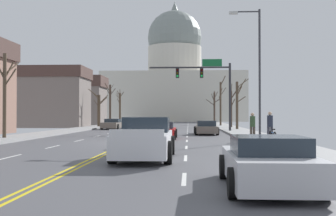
# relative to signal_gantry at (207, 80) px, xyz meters

# --- Properties ---
(ground) EXTENTS (20.00, 180.00, 0.20)m
(ground) POSITION_rel_signal_gantry_xyz_m (-5.41, -15.39, -5.03)
(ground) COLOR #4F4F54
(signal_gantry) EXTENTS (7.91, 0.41, 6.92)m
(signal_gantry) POSITION_rel_signal_gantry_xyz_m (0.00, 0.00, 0.00)
(signal_gantry) COLOR #28282D
(signal_gantry) RESTS_ON ground
(street_lamp_right) EXTENTS (2.03, 0.24, 8.37)m
(street_lamp_right) POSITION_rel_signal_gantry_xyz_m (2.56, -13.16, -0.02)
(street_lamp_right) COLOR #333338
(street_lamp_right) RESTS_ON ground
(capitol_building) EXTENTS (34.45, 22.87, 30.79)m
(capitol_building) POSITION_rel_signal_gantry_xyz_m (-5.41, 66.04, 4.95)
(capitol_building) COLOR beige
(capitol_building) RESTS_ON ground
(sedan_near_00) EXTENTS (2.02, 4.56, 1.17)m
(sedan_near_00) POSITION_rel_signal_gantry_xyz_m (-0.32, -4.86, -4.50)
(sedan_near_00) COLOR #6B6056
(sedan_near_00) RESTS_ON ground
(sedan_near_01) EXTENTS (1.97, 4.38, 1.18)m
(sedan_near_01) POSITION_rel_signal_gantry_xyz_m (-3.61, -11.15, -4.50)
(sedan_near_01) COLOR #B71414
(sedan_near_01) RESTS_ON ground
(sedan_near_02) EXTENTS (2.14, 4.34, 1.15)m
(sedan_near_02) POSITION_rel_signal_gantry_xyz_m (-3.85, -18.01, -4.50)
(sedan_near_02) COLOR silver
(sedan_near_02) RESTS_ON ground
(pickup_truck_near_03) EXTENTS (2.23, 5.57, 1.59)m
(pickup_truck_near_03) POSITION_rel_signal_gantry_xyz_m (-3.46, -24.10, -4.33)
(pickup_truck_near_03) COLOR silver
(pickup_truck_near_03) RESTS_ON ground
(sedan_near_04) EXTENTS (2.04, 4.25, 1.21)m
(sedan_near_04) POSITION_rel_signal_gantry_xyz_m (0.02, -30.41, -4.48)
(sedan_near_04) COLOR silver
(sedan_near_04) RESTS_ON ground
(sedan_oncoming_00) EXTENTS (2.12, 4.72, 1.19)m
(sedan_oncoming_00) POSITION_rel_signal_gantry_xyz_m (-10.59, 7.33, -4.49)
(sedan_oncoming_00) COLOR #6B6056
(sedan_oncoming_00) RESTS_ON ground
(sedan_oncoming_01) EXTENTS (2.08, 4.39, 1.27)m
(sedan_oncoming_01) POSITION_rel_signal_gantry_xyz_m (-10.53, 20.83, -4.46)
(sedan_oncoming_01) COLOR silver
(sedan_oncoming_01) RESTS_ON ground
(sedan_oncoming_02) EXTENTS (2.08, 4.31, 1.22)m
(sedan_oncoming_02) POSITION_rel_signal_gantry_xyz_m (-7.02, 32.28, -4.46)
(sedan_oncoming_02) COLOR silver
(sedan_oncoming_02) RESTS_ON ground
(flank_building_00) EXTENTS (11.01, 6.49, 7.82)m
(flank_building_00) POSITION_rel_signal_gantry_xyz_m (-20.53, 13.20, -1.09)
(flank_building_00) COLOR slate
(flank_building_00) RESTS_ON ground
(flank_building_02) EXTENTS (13.77, 6.46, 7.87)m
(flank_building_02) POSITION_rel_signal_gantry_xyz_m (-22.32, 26.54, -1.06)
(flank_building_02) COLOR slate
(flank_building_02) RESTS_ON ground
(bare_tree_00) EXTENTS (1.12, 2.57, 5.41)m
(bare_tree_00) POSITION_rel_signal_gantry_xyz_m (3.47, 10.92, -2.38)
(bare_tree_00) COLOR #423328
(bare_tree_00) RESTS_ON ground
(bare_tree_01) EXTENTS (1.59, 1.69, 6.05)m
(bare_tree_01) POSITION_rel_signal_gantry_xyz_m (-14.32, 34.69, -1.97)
(bare_tree_01) COLOR #4C3D2D
(bare_tree_01) RESTS_ON ground
(bare_tree_02) EXTENTS (1.52, 2.02, 5.45)m
(bare_tree_02) POSITION_rel_signal_gantry_xyz_m (3.42, 4.33, -2.19)
(bare_tree_02) COLOR #4C3D2D
(bare_tree_02) RESTS_ON ground
(bare_tree_03) EXTENTS (1.97, 1.57, 6.38)m
(bare_tree_03) POSITION_rel_signal_gantry_xyz_m (-13.66, 21.82, -1.68)
(bare_tree_03) COLOR #423328
(bare_tree_03) RESTS_ON ground
(bare_tree_04) EXTENTS (0.96, 2.18, 6.96)m
(bare_tree_04) POSITION_rel_signal_gantry_xyz_m (2.72, 18.39, -1.56)
(bare_tree_04) COLOR #4C3D2D
(bare_tree_04) RESTS_ON ground
(bare_tree_05) EXTENTS (2.28, 2.25, 5.68)m
(bare_tree_05) POSITION_rel_signal_gantry_xyz_m (-14.18, -12.79, -1.73)
(bare_tree_05) COLOR #4C3D2D
(bare_tree_05) RESTS_ON ground
(bare_tree_06) EXTENTS (2.58, 2.73, 5.56)m
(bare_tree_06) POSITION_rel_signal_gantry_xyz_m (2.51, 29.34, -1.98)
(bare_tree_06) COLOR #423328
(bare_tree_06) RESTS_ON ground
(bare_tree_07) EXTENTS (2.40, 2.02, 4.86)m
(bare_tree_07) POSITION_rel_signal_gantry_xyz_m (-13.57, 13.62, -2.68)
(bare_tree_07) COLOR #4C3D2D
(bare_tree_07) RESTS_ON ground
(pedestrian_00) EXTENTS (0.35, 0.34, 1.72)m
(pedestrian_00) POSITION_rel_signal_gantry_xyz_m (3.03, -15.32, -3.96)
(pedestrian_00) COLOR #33333D
(pedestrian_00) RESTS_ON ground
(pedestrian_01) EXTENTS (0.35, 0.34, 1.67)m
(pedestrian_01) POSITION_rel_signal_gantry_xyz_m (2.29, -13.43, -3.99)
(pedestrian_01) COLOR #4C4238
(pedestrian_01) RESTS_ON ground
(bicycle_parked) EXTENTS (0.12, 1.77, 0.85)m
(bicycle_parked) POSITION_rel_signal_gantry_xyz_m (2.59, -18.28, -4.56)
(bicycle_parked) COLOR black
(bicycle_parked) RESTS_ON ground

